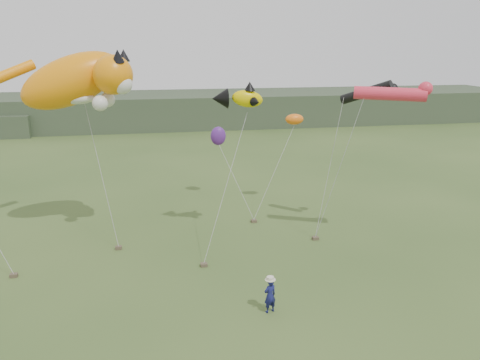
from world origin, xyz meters
The scene contains 8 objects.
ground centered at (0.00, 0.00, 0.00)m, with size 120.00×120.00×0.00m, color #385123.
headland centered at (-3.11, 44.69, 1.92)m, with size 90.00×13.00×4.00m.
festival_attendant centered at (0.48, -1.04, 0.72)m, with size 0.53×0.34×1.44m, color #151851.
sandbag_anchors centered at (-2.24, 5.44, 0.08)m, with size 15.19×5.44×0.16m.
cat_kite centered at (-7.19, 8.08, 8.42)m, with size 6.93×3.70×4.06m.
fish_kite centered at (0.47, 6.22, 7.58)m, with size 2.57×1.74×1.37m.
tube_kites centered at (7.64, 4.67, 7.88)m, with size 3.49×4.17×1.43m.
misc_kites centered at (2.10, 12.51, 4.83)m, with size 5.50×3.29×2.35m.
Camera 1 is at (-3.57, -16.82, 10.15)m, focal length 35.00 mm.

